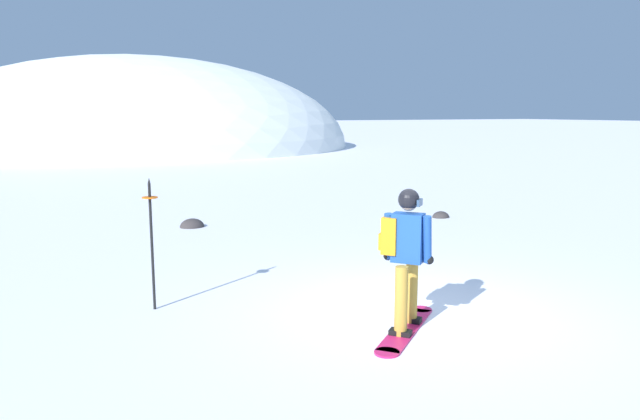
# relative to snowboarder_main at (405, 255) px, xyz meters

# --- Properties ---
(ground_plane) EXTENTS (300.00, 300.00, 0.00)m
(ground_plane) POSITION_rel_snowboarder_main_xyz_m (0.56, 0.47, -0.92)
(ground_plane) COLOR white
(ridge_peak_main) EXTENTS (30.41, 27.37, 12.87)m
(ridge_peak_main) POSITION_rel_snowboarder_main_xyz_m (3.44, 38.83, -0.92)
(ridge_peak_main) COLOR white
(ridge_peak_main) RESTS_ON ground
(snowboarder_main) EXTENTS (1.46, 1.30, 1.71)m
(snowboarder_main) POSITION_rel_snowboarder_main_xyz_m (0.00, 0.00, 0.00)
(snowboarder_main) COLOR #D11E5B
(snowboarder_main) RESTS_ON ground
(piste_marker_near) EXTENTS (0.20, 0.20, 1.76)m
(piste_marker_near) POSITION_rel_snowboarder_main_xyz_m (-2.53, 2.10, 0.09)
(piste_marker_near) COLOR black
(piste_marker_near) RESTS_ON ground
(rock_dark) EXTENTS (0.44, 0.37, 0.31)m
(rock_dark) POSITION_rel_snowboarder_main_xyz_m (5.22, 6.11, -0.92)
(rock_dark) COLOR #383333
(rock_dark) RESTS_ON ground
(rock_mid) EXTENTS (0.56, 0.47, 0.39)m
(rock_mid) POSITION_rel_snowboarder_main_xyz_m (-0.63, 7.59, -0.92)
(rock_mid) COLOR #383333
(rock_mid) RESTS_ON ground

